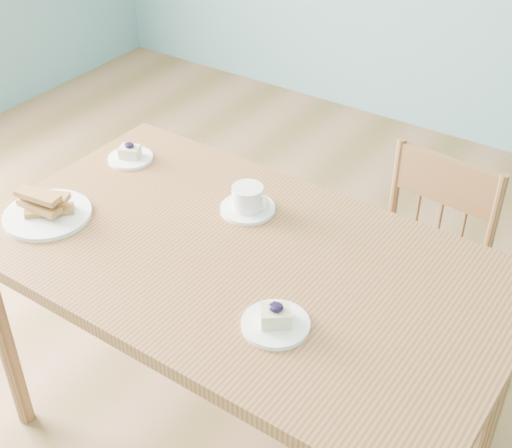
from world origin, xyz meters
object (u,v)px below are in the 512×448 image
Objects in this scene: cheesecake_plate_near at (276,321)px; cheesecake_plate_far at (130,155)px; biscotti_plate at (46,210)px; coffee_cup at (248,201)px; dining_table at (243,278)px; dining_chair at (415,278)px.

cheesecake_plate_far is (-0.78, 0.37, -0.00)m from cheesecake_plate_near.
coffee_cup is at bearing 37.02° from biscotti_plate.
biscotti_plate is at bearing 179.14° from cheesecake_plate_near.
cheesecake_plate_far is 0.58× the size of biscotti_plate.
biscotti_plate is (-0.76, 0.01, 0.01)m from cheesecake_plate_near.
cheesecake_plate_far is at bearing 92.79° from biscotti_plate.
biscotti_plate is (-0.55, -0.16, 0.10)m from dining_table.
biscotti_plate is at bearing -87.21° from cheesecake_plate_far.
biscotti_plate is (-0.45, -0.34, -0.01)m from coffee_cup.
dining_table is at bearing -111.44° from dining_chair.
cheesecake_plate_near reaches higher than dining_chair.
biscotti_plate reaches higher than dining_chair.
dining_table is 0.61m from cheesecake_plate_far.
coffee_cup is (0.46, -0.02, 0.02)m from cheesecake_plate_far.
cheesecake_plate_near reaches higher than cheesecake_plate_far.
dining_chair is 0.66m from coffee_cup.
cheesecake_plate_near is at bearing -90.43° from dining_chair.
cheesecake_plate_near is 0.47m from coffee_cup.
coffee_cup reaches higher than cheesecake_plate_near.
dining_chair is 5.22× the size of coffee_cup.
cheesecake_plate_near is 1.14× the size of cheesecake_plate_far.
cheesecake_plate_far is at bearing 173.21° from coffee_cup.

